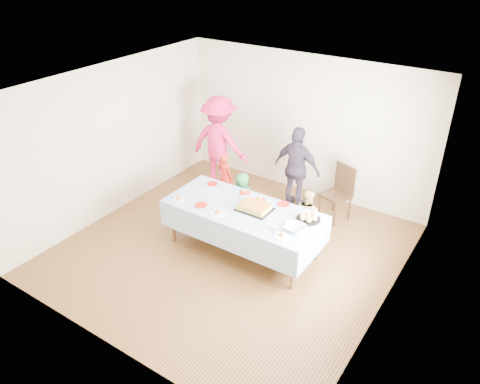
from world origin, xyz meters
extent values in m
plane|color=#4C2815|center=(0.00, 0.00, 0.00)|extent=(5.00, 5.00, 0.00)
cube|color=beige|center=(0.00, 2.50, 1.35)|extent=(5.00, 0.04, 2.70)
cube|color=beige|center=(0.00, -2.50, 1.35)|extent=(5.00, 0.04, 2.70)
cube|color=beige|center=(-2.50, 0.00, 1.35)|extent=(0.04, 5.00, 2.70)
cube|color=beige|center=(2.50, 0.00, 1.35)|extent=(0.04, 5.00, 2.70)
cube|color=white|center=(0.00, 0.00, 2.70)|extent=(5.00, 5.00, 0.04)
cube|color=#472B16|center=(2.47, 0.20, 1.50)|extent=(0.03, 1.75, 1.35)
cylinder|color=brown|center=(-0.95, -0.30, 0.36)|extent=(0.06, 0.06, 0.73)
cylinder|color=brown|center=(1.29, -0.30, 0.36)|extent=(0.06, 0.06, 0.73)
cylinder|color=brown|center=(-0.95, 0.54, 0.36)|extent=(0.06, 0.06, 0.73)
cylinder|color=brown|center=(1.29, 0.54, 0.36)|extent=(0.06, 0.06, 0.73)
cube|color=brown|center=(0.17, 0.12, 0.75)|extent=(2.40, 1.00, 0.04)
cube|color=white|center=(0.17, 0.12, 0.78)|extent=(2.50, 1.10, 0.01)
cube|color=black|center=(0.34, 0.19, 0.79)|extent=(0.53, 0.40, 0.02)
cube|color=gold|center=(0.34, 0.19, 0.83)|extent=(0.45, 0.33, 0.07)
cube|color=#9A6023|center=(0.34, 0.19, 0.87)|extent=(0.45, 0.33, 0.01)
cylinder|color=black|center=(1.16, 0.38, 0.79)|extent=(0.37, 0.37, 0.02)
sphere|color=tan|center=(1.26, 0.38, 0.84)|extent=(0.09, 0.09, 0.09)
sphere|color=tan|center=(1.21, 0.47, 0.84)|extent=(0.09, 0.09, 0.09)
sphere|color=tan|center=(1.11, 0.47, 0.84)|extent=(0.09, 0.09, 0.09)
sphere|color=tan|center=(1.06, 0.38, 0.84)|extent=(0.09, 0.09, 0.09)
sphere|color=tan|center=(1.11, 0.30, 0.84)|extent=(0.09, 0.09, 0.09)
sphere|color=tan|center=(1.21, 0.30, 0.84)|extent=(0.09, 0.09, 0.09)
sphere|color=tan|center=(1.16, 0.38, 0.84)|extent=(0.09, 0.09, 0.09)
imported|color=silver|center=(1.12, 0.03, 0.82)|extent=(0.30, 0.30, 0.07)
cone|color=white|center=(1.21, 0.55, 0.86)|extent=(0.09, 0.09, 0.16)
cylinder|color=red|center=(-0.71, 0.50, 0.79)|extent=(0.18, 0.18, 0.01)
cylinder|color=red|center=(-0.09, 0.55, 0.79)|extent=(0.18, 0.18, 0.01)
cylinder|color=red|center=(0.25, 0.47, 0.79)|extent=(0.19, 0.19, 0.01)
cylinder|color=red|center=(0.63, 0.58, 0.79)|extent=(0.19, 0.19, 0.01)
cylinder|color=red|center=(-0.44, -0.17, 0.79)|extent=(0.20, 0.20, 0.01)
cylinder|color=white|center=(-0.84, -0.23, 0.79)|extent=(0.20, 0.20, 0.01)
cylinder|color=white|center=(-0.07, -0.23, 0.79)|extent=(0.24, 0.24, 0.01)
cylinder|color=white|center=(1.04, -0.22, 0.79)|extent=(0.21, 0.21, 0.01)
cylinder|color=black|center=(0.77, 1.72, 0.22)|extent=(0.04, 0.04, 0.45)
cylinder|color=black|center=(1.12, 1.59, 0.22)|extent=(0.04, 0.04, 0.45)
cylinder|color=black|center=(0.90, 2.07, 0.22)|extent=(0.04, 0.04, 0.45)
cylinder|color=black|center=(1.25, 1.94, 0.22)|extent=(0.04, 0.04, 0.45)
cube|color=black|center=(1.01, 1.83, 0.47)|extent=(0.56, 0.56, 0.05)
cube|color=black|center=(1.08, 2.02, 0.75)|extent=(0.43, 0.19, 0.52)
imported|color=red|center=(-1.06, 1.36, 0.46)|extent=(0.37, 0.27, 0.93)
imported|color=#246E3A|center=(-0.36, 0.90, 0.45)|extent=(0.46, 0.32, 0.91)
imported|color=tan|center=(0.85, 1.03, 0.44)|extent=(0.51, 0.45, 0.89)
imported|color=#D91B59|center=(-1.45, 1.72, 0.94)|extent=(1.25, 0.76, 1.87)
imported|color=#352A3A|center=(0.22, 1.82, 0.79)|extent=(0.95, 0.45, 1.58)
camera|label=1|loc=(3.59, -5.11, 4.56)|focal=35.00mm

